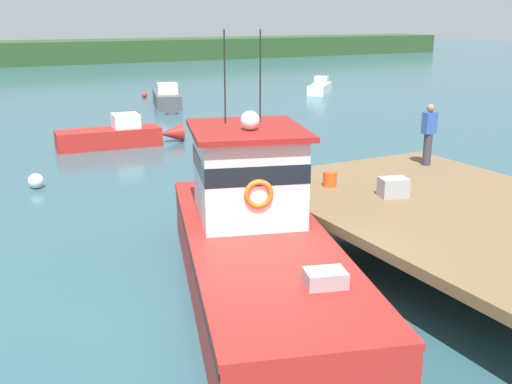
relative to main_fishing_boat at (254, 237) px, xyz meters
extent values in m
plane|color=#2D5660|center=(-0.37, -0.98, -1.01)|extent=(200.00, 200.00, 0.00)
cylinder|color=#4C3D2D|center=(1.83, 3.12, -0.51)|extent=(0.36, 0.36, 1.00)
cylinder|color=#4C3D2D|center=(7.03, 3.12, -0.51)|extent=(0.36, 0.36, 1.00)
cube|color=brown|center=(4.43, -0.98, 0.09)|extent=(6.00, 9.00, 0.20)
cube|color=red|center=(-0.17, -0.54, -0.46)|extent=(4.75, 8.38, 1.10)
cone|color=red|center=(1.28, 4.14, -0.46)|extent=(1.58, 2.04, 1.10)
cube|color=black|center=(-0.17, -0.54, -0.01)|extent=(4.73, 8.23, 0.12)
cube|color=red|center=(-0.17, -0.54, 0.15)|extent=(4.79, 8.39, 0.12)
cube|color=silver|center=(0.19, 0.61, 0.99)|extent=(2.47, 2.66, 1.80)
cube|color=black|center=(0.19, 0.61, 1.31)|extent=(2.49, 2.69, 0.36)
cube|color=maroon|center=(0.19, 0.61, 1.94)|extent=(2.78, 3.02, 0.10)
sphere|color=white|center=(0.10, 0.32, 2.17)|extent=(0.36, 0.36, 0.36)
cylinder|color=black|center=(0.00, 1.19, 2.89)|extent=(0.03, 0.03, 1.80)
cylinder|color=black|center=(0.67, 0.98, 2.89)|extent=(0.03, 0.03, 1.80)
cube|color=#939399|center=(-0.29, -2.80, 0.27)|extent=(0.70, 0.60, 0.36)
torus|color=orange|center=(-1.38, -3.10, 0.15)|extent=(0.70, 0.70, 0.12)
torus|color=#EA5119|center=(-0.15, -0.48, 0.99)|extent=(0.55, 0.26, 0.54)
cube|color=#9E9EA3|center=(3.66, 0.33, 0.40)|extent=(0.70, 0.59, 0.42)
cylinder|color=#E04C19|center=(2.91, 1.68, 0.36)|extent=(0.32, 0.32, 0.34)
cylinder|color=#383842|center=(6.39, 2.18, 0.62)|extent=(0.22, 0.22, 0.86)
cube|color=#2D56A8|center=(6.39, 2.18, 1.33)|extent=(0.36, 0.22, 0.56)
sphere|color=#9E7051|center=(6.39, 2.18, 1.72)|extent=(0.20, 0.20, 0.20)
cube|color=white|center=(18.06, 24.56, -0.70)|extent=(3.15, 3.21, 0.62)
cone|color=white|center=(19.55, 26.10, -0.70)|extent=(1.04, 1.04, 0.62)
cube|color=silver|center=(18.48, 24.99, -0.15)|extent=(1.22, 1.22, 0.47)
cube|color=#4C4C51|center=(6.92, 23.84, -0.61)|extent=(2.54, 4.59, 0.80)
cone|color=#4C4C51|center=(6.17, 21.21, -0.61)|extent=(1.07, 1.27, 0.80)
cube|color=silver|center=(6.71, 23.10, 0.09)|extent=(1.37, 1.36, 0.60)
cube|color=red|center=(0.92, 14.07, -0.64)|extent=(4.14, 1.63, 0.74)
cone|color=red|center=(3.44, 13.85, -0.64)|extent=(1.07, 0.82, 0.74)
cube|color=silver|center=(1.63, 14.01, 0.01)|extent=(1.10, 1.11, 0.55)
sphere|color=silver|center=(-2.62, 9.18, -0.78)|extent=(0.46, 0.46, 0.46)
sphere|color=red|center=(6.90, 27.96, -0.84)|extent=(0.34, 0.34, 0.34)
camera|label=1|loc=(-5.02, -9.48, 4.04)|focal=42.20mm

